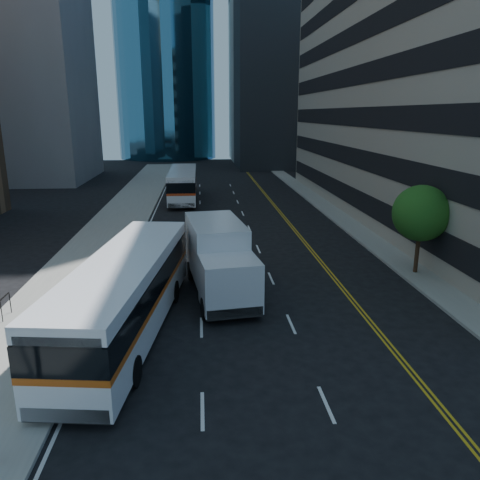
{
  "coord_description": "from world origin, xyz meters",
  "views": [
    {
      "loc": [
        -3.4,
        -16.92,
        9.1
      ],
      "look_at": [
        -1.44,
        6.21,
        2.8
      ],
      "focal_mm": 35.0,
      "sensor_mm": 36.0,
      "label": 1
    }
  ],
  "objects_px": {
    "street_tree": "(421,213)",
    "box_truck": "(219,258)",
    "bus_rear": "(183,184)",
    "bus_front": "(126,293)"
  },
  "relations": [
    {
      "from": "street_tree",
      "to": "box_truck",
      "type": "bearing_deg",
      "value": -169.67
    },
    {
      "from": "bus_rear",
      "to": "bus_front",
      "type": "bearing_deg",
      "value": -92.43
    },
    {
      "from": "box_truck",
      "to": "street_tree",
      "type": "bearing_deg",
      "value": 2.67
    },
    {
      "from": "box_truck",
      "to": "bus_front",
      "type": "bearing_deg",
      "value": -141.85
    },
    {
      "from": "street_tree",
      "to": "bus_front",
      "type": "height_order",
      "value": "street_tree"
    },
    {
      "from": "bus_front",
      "to": "box_truck",
      "type": "relative_size",
      "value": 1.69
    },
    {
      "from": "bus_rear",
      "to": "box_truck",
      "type": "height_order",
      "value": "box_truck"
    },
    {
      "from": "bus_front",
      "to": "box_truck",
      "type": "distance_m",
      "value": 5.84
    },
    {
      "from": "bus_front",
      "to": "bus_rear",
      "type": "height_order",
      "value": "bus_front"
    },
    {
      "from": "street_tree",
      "to": "box_truck",
      "type": "distance_m",
      "value": 11.84
    }
  ]
}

